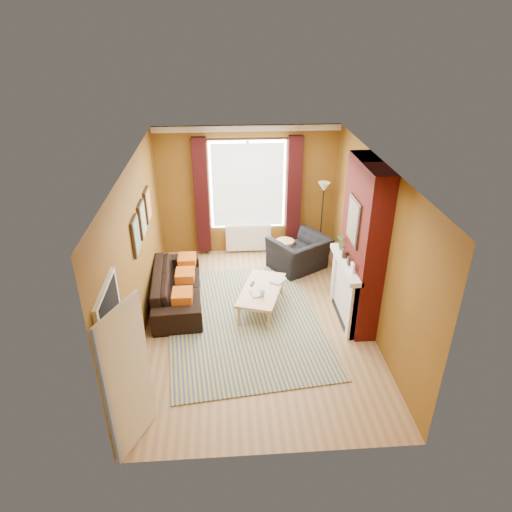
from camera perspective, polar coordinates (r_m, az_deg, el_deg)
name	(u,v)px	position (r m, az deg, el deg)	size (l,w,h in m)	color
ground	(257,321)	(8.05, 0.13, -8.09)	(5.50, 5.50, 0.00)	#966F44
room_walls	(293,242)	(7.65, 4.67, 1.80)	(3.82, 5.54, 2.83)	brown
striped_rug	(244,320)	(8.07, -1.55, -7.96)	(2.99, 3.87, 0.02)	#2D4C7E
sofa	(177,287)	(8.52, -9.82, -3.79)	(2.16, 0.84, 0.63)	black
armchair	(299,253)	(9.52, 5.41, 0.34)	(1.09, 0.95, 0.71)	black
coffee_table	(261,291)	(8.15, 0.69, -4.38)	(1.01, 1.42, 0.43)	tan
wicker_stool	(285,251)	(9.82, 3.62, 0.64)	(0.51, 0.51, 0.50)	#A27846
floor_lamp	(323,199)	(9.66, 8.38, 7.06)	(0.29, 0.29, 1.71)	black
book_a	(251,294)	(7.95, -0.62, -4.78)	(0.19, 0.26, 0.02)	#999999
book_b	(273,279)	(8.41, 2.14, -2.85)	(0.21, 0.29, 0.02)	#999999
mug	(262,293)	(7.91, 0.81, -4.70)	(0.10, 0.10, 0.09)	#999999
tv_remote	(252,283)	(8.26, -0.44, -3.44)	(0.10, 0.16, 0.02)	black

